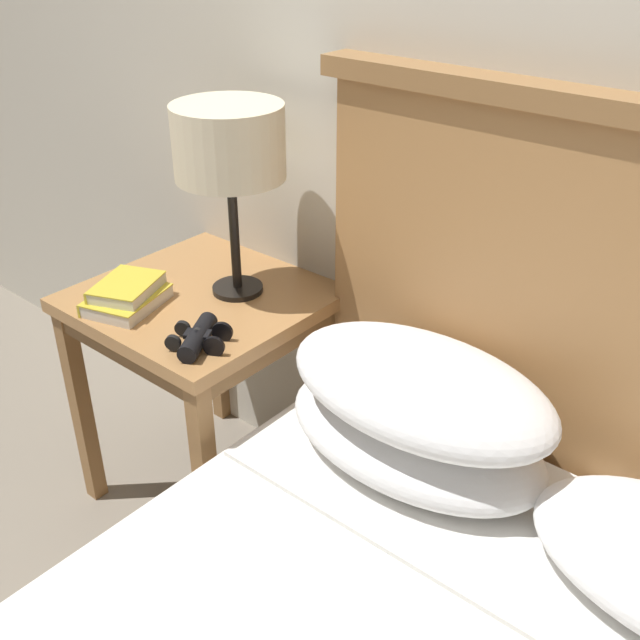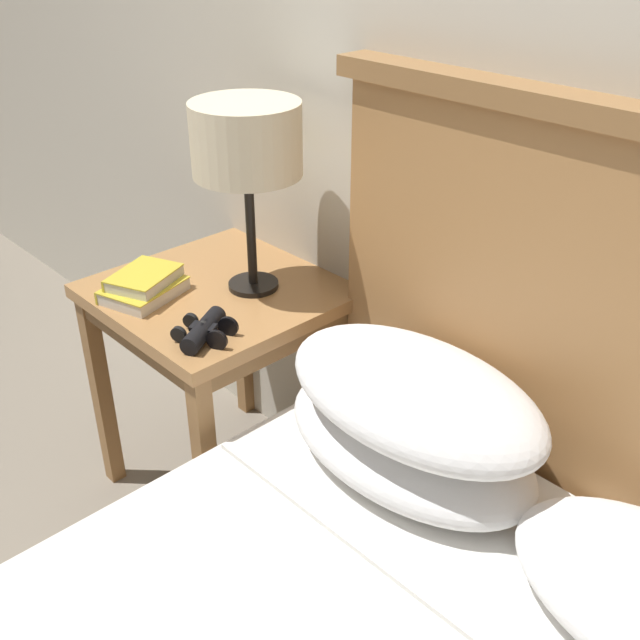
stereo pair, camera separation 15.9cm
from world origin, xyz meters
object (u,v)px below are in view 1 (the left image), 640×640
table_lamp (229,146)px  book_stacked_on_top (126,287)px  nightstand (206,322)px  book_on_nightstand (126,300)px  binoculars_pair (199,337)px

table_lamp → book_stacked_on_top: table_lamp is taller
nightstand → book_on_nightstand: (-0.09, -0.17, 0.10)m
nightstand → book_on_nightstand: bearing=-117.4°
table_lamp → book_stacked_on_top: bearing=-124.4°
nightstand → binoculars_pair: 0.28m
nightstand → book_stacked_on_top: book_stacked_on_top is taller
nightstand → table_lamp: 0.48m
book_stacked_on_top → table_lamp: bearing=55.6°
table_lamp → book_on_nightstand: table_lamp is taller
book_stacked_on_top → nightstand: bearing=60.4°
book_on_nightstand → book_stacked_on_top: 0.03m
table_lamp → book_on_nightstand: (-0.15, -0.24, -0.36)m
nightstand → book_stacked_on_top: 0.23m
table_lamp → binoculars_pair: size_ratio=2.99×
nightstand → binoculars_pair: binoculars_pair is taller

